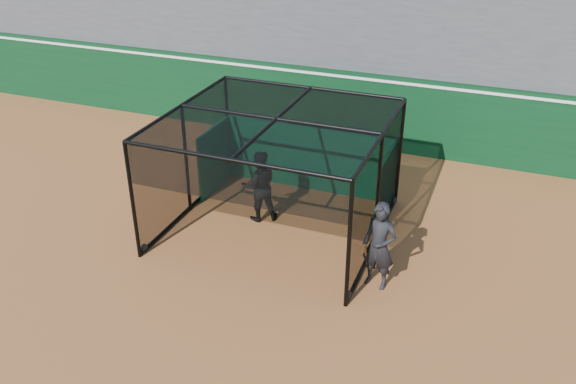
% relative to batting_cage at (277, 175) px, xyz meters
% --- Properties ---
extents(ground, '(120.00, 120.00, 0.00)m').
position_rel_batting_cage_xyz_m(ground, '(-0.08, -2.57, -1.49)').
color(ground, '#95562B').
rests_on(ground, ground).
extents(outfield_wall, '(50.00, 0.50, 2.50)m').
position_rel_batting_cage_xyz_m(outfield_wall, '(-0.08, 5.93, -0.20)').
color(outfield_wall, '#093216').
rests_on(outfield_wall, ground).
extents(batting_cage, '(5.22, 5.00, 2.99)m').
position_rel_batting_cage_xyz_m(batting_cage, '(0.00, 0.00, 0.00)').
color(batting_cage, black).
rests_on(batting_cage, ground).
extents(batter, '(1.19, 1.12, 1.93)m').
position_rel_batting_cage_xyz_m(batter, '(-0.59, 0.23, -0.53)').
color(batter, black).
rests_on(batter, ground).
extents(on_deck_player, '(0.82, 0.61, 2.05)m').
position_rel_batting_cage_xyz_m(on_deck_player, '(2.99, -1.50, -0.47)').
color(on_deck_player, black).
rests_on(on_deck_player, ground).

